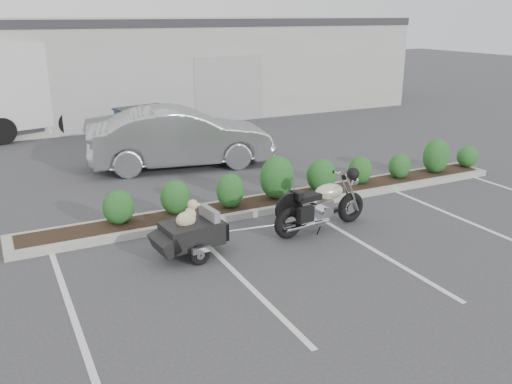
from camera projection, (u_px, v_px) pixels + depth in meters
name	position (u px, v px, depth m)	size (l,w,h in m)	color
ground	(296.00, 246.00, 10.28)	(90.00, 90.00, 0.00)	#38383A
planter_kerb	(285.00, 200.00, 12.55)	(12.00, 1.00, 0.15)	#9E9E93
building	(101.00, 65.00, 24.07)	(26.00, 10.00, 4.00)	#9EA099
motorcycle	(322.00, 206.00, 10.89)	(2.27, 0.83, 1.30)	black
pet_trailer	(191.00, 232.00, 9.74)	(1.82, 1.03, 1.08)	black
sedan	(181.00, 137.00, 15.37)	(1.80, 5.15, 1.70)	#A0A1A7
dumpster	(145.00, 125.00, 18.44)	(2.03, 1.61, 1.18)	navy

